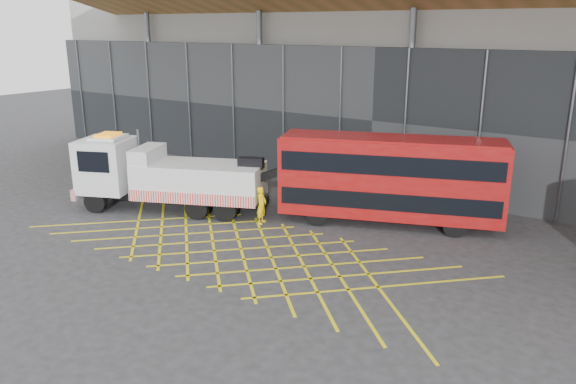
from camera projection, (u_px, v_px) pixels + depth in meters
The scene contains 6 objects.
ground_plane at pixel (213, 241), 24.69m from camera, with size 120.00×120.00×0.00m, color #29292C.
road_markings at pixel (241, 249), 23.83m from camera, with size 19.96×7.16×0.01m.
construction_building at pixel (424, 28), 35.63m from camera, with size 55.00×23.97×18.00m.
recovery_truck at pixel (164, 175), 28.43m from camera, with size 10.93×6.23×3.93m.
bus_towed at pixel (390, 177), 26.21m from camera, with size 10.47×5.86×4.20m.
worker at pixel (262, 205), 26.70m from camera, with size 0.66×0.43×1.81m, color yellow.
Camera 1 is at (15.77, -17.13, 9.12)m, focal length 35.00 mm.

